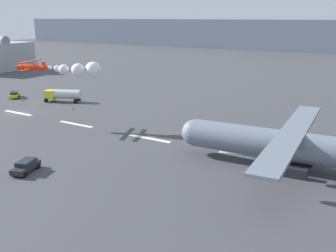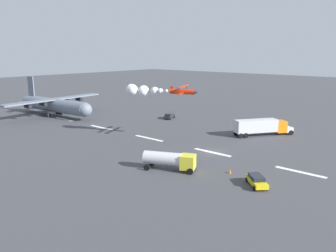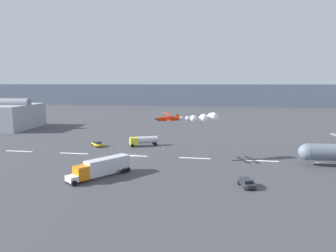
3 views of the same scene
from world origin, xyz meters
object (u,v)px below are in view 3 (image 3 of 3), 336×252
(semi_truck_orange, at_px, (102,167))
(stunt_biplane_red, at_px, (202,118))
(followme_car_yellow, at_px, (247,183))
(traffic_cone_near, at_px, (112,147))
(airport_staff_sedan, at_px, (97,144))
(traffic_cone_far, at_px, (164,148))
(fuel_tanker_truck, at_px, (143,140))

(semi_truck_orange, bearing_deg, stunt_biplane_red, 42.87)
(stunt_biplane_red, height_order, followme_car_yellow, stunt_biplane_red)
(semi_truck_orange, distance_m, traffic_cone_near, 27.01)
(semi_truck_orange, height_order, traffic_cone_near, semi_truck_orange)
(semi_truck_orange, height_order, airport_staff_sedan, semi_truck_orange)
(traffic_cone_far, bearing_deg, stunt_biplane_red, -38.63)
(traffic_cone_near, height_order, traffic_cone_far, same)
(stunt_biplane_red, bearing_deg, semi_truck_orange, -137.13)
(fuel_tanker_truck, height_order, airport_staff_sedan, fuel_tanker_truck)
(fuel_tanker_truck, distance_m, followme_car_yellow, 42.50)
(traffic_cone_near, bearing_deg, semi_truck_orange, -74.91)
(fuel_tanker_truck, xyz_separation_m, airport_staff_sedan, (-13.52, -2.90, -0.92))
(airport_staff_sedan, distance_m, traffic_cone_near, 5.79)
(semi_truck_orange, xyz_separation_m, traffic_cone_far, (8.22, 26.71, -1.74))
(stunt_biplane_red, xyz_separation_m, traffic_cone_far, (-11.04, 8.83, -9.96))
(stunt_biplane_red, distance_m, fuel_tanker_truck, 23.97)
(stunt_biplane_red, relative_size, traffic_cone_far, 20.41)
(followme_car_yellow, bearing_deg, airport_staff_sedan, 144.25)
(stunt_biplane_red, bearing_deg, traffic_cone_far, 141.37)
(stunt_biplane_red, xyz_separation_m, traffic_cone_near, (-26.28, 8.14, -9.96))
(airport_staff_sedan, relative_size, traffic_cone_far, 5.97)
(traffic_cone_near, bearing_deg, fuel_tanker_truck, 31.05)
(fuel_tanker_truck, bearing_deg, stunt_biplane_red, -35.58)
(followme_car_yellow, bearing_deg, fuel_tanker_truck, 130.29)
(traffic_cone_far, bearing_deg, traffic_cone_near, -177.44)
(fuel_tanker_truck, relative_size, followme_car_yellow, 1.82)
(semi_truck_orange, bearing_deg, fuel_tanker_truck, 88.01)
(semi_truck_orange, relative_size, airport_staff_sedan, 2.83)
(followme_car_yellow, bearing_deg, traffic_cone_near, 142.25)
(semi_truck_orange, xyz_separation_m, fuel_tanker_truck, (1.07, 30.90, -0.38))
(airport_staff_sedan, bearing_deg, fuel_tanker_truck, 12.11)
(stunt_biplane_red, distance_m, semi_truck_orange, 27.54)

